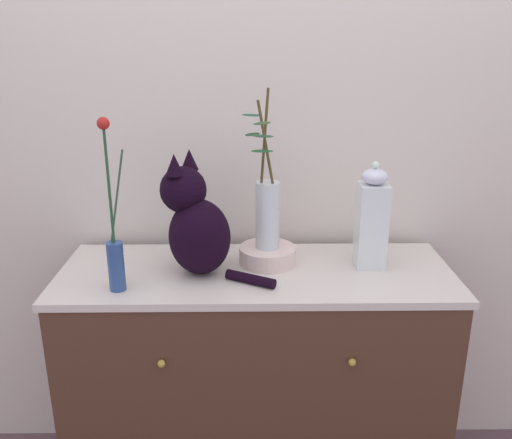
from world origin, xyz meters
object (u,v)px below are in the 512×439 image
(bowl_porcelain, at_px, (267,255))
(sideboard, at_px, (256,383))
(jar_lidded_porcelain, at_px, (372,220))
(cat_sitting, at_px, (196,223))
(vase_glass_clear, at_px, (267,209))
(vase_slim_green, at_px, (115,249))

(bowl_porcelain, bearing_deg, sideboard, -123.02)
(jar_lidded_porcelain, bearing_deg, cat_sitting, -175.79)
(sideboard, distance_m, cat_sitting, 0.65)
(vase_glass_clear, bearing_deg, sideboard, -122.43)
(bowl_porcelain, xyz_separation_m, vase_glass_clear, (-0.00, -0.00, 0.17))
(sideboard, xyz_separation_m, cat_sitting, (-0.20, -0.01, 0.62))
(sideboard, bearing_deg, jar_lidded_porcelain, 5.19)
(jar_lidded_porcelain, bearing_deg, vase_slim_green, -167.92)
(sideboard, xyz_separation_m, jar_lidded_porcelain, (0.39, 0.04, 0.61))
(sideboard, height_order, jar_lidded_porcelain, jar_lidded_porcelain)
(vase_glass_clear, bearing_deg, jar_lidded_porcelain, -4.11)
(bowl_porcelain, distance_m, jar_lidded_porcelain, 0.37)
(sideboard, height_order, vase_glass_clear, vase_glass_clear)
(cat_sitting, height_order, bowl_porcelain, cat_sitting)
(cat_sitting, relative_size, bowl_porcelain, 2.07)
(sideboard, relative_size, cat_sitting, 3.27)
(cat_sitting, distance_m, vase_glass_clear, 0.24)
(jar_lidded_porcelain, bearing_deg, sideboard, -174.81)
(cat_sitting, distance_m, jar_lidded_porcelain, 0.58)
(vase_slim_green, distance_m, jar_lidded_porcelain, 0.83)
(sideboard, distance_m, vase_slim_green, 0.74)
(vase_slim_green, distance_m, vase_glass_clear, 0.51)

